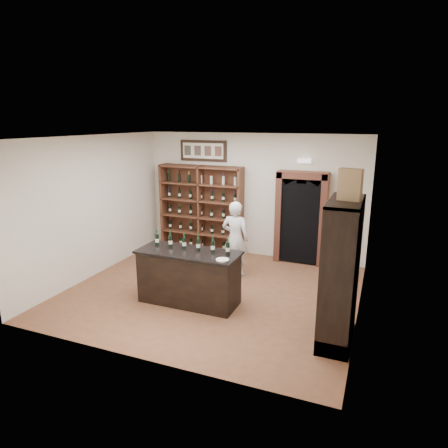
{
  "coord_description": "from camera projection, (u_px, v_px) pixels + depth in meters",
  "views": [
    {
      "loc": [
        2.95,
        -6.71,
        3.31
      ],
      "look_at": [
        0.13,
        0.3,
        1.32
      ],
      "focal_mm": 32.0,
      "sensor_mm": 36.0,
      "label": 1
    }
  ],
  "objects": [
    {
      "name": "floor",
      "position": [
        212.0,
        291.0,
        7.93
      ],
      "size": [
        5.5,
        5.5,
        0.0
      ],
      "primitive_type": "plane",
      "color": "brown",
      "rests_on": "ground"
    },
    {
      "name": "ceiling",
      "position": [
        211.0,
        137.0,
        7.16
      ],
      "size": [
        5.5,
        5.5,
        0.0
      ],
      "primitive_type": "plane",
      "rotation": [
        3.14,
        0.0,
        0.0
      ],
      "color": "white",
      "rests_on": "wall_back"
    },
    {
      "name": "wall_back",
      "position": [
        252.0,
        195.0,
        9.79
      ],
      "size": [
        5.5,
        0.04,
        3.0
      ],
      "primitive_type": "cube",
      "color": "beige",
      "rests_on": "ground"
    },
    {
      "name": "wall_left",
      "position": [
        94.0,
        207.0,
        8.54
      ],
      "size": [
        0.04,
        5.0,
        3.0
      ],
      "primitive_type": "cube",
      "color": "beige",
      "rests_on": "ground"
    },
    {
      "name": "wall_right",
      "position": [
        365.0,
        233.0,
        6.55
      ],
      "size": [
        0.04,
        5.0,
        3.0
      ],
      "primitive_type": "cube",
      "color": "beige",
      "rests_on": "ground"
    },
    {
      "name": "wine_shelf",
      "position": [
        202.0,
        208.0,
        10.21
      ],
      "size": [
        2.2,
        0.38,
        2.2
      ],
      "color": "brown",
      "rests_on": "ground"
    },
    {
      "name": "framed_picture",
      "position": [
        203.0,
        151.0,
        9.96
      ],
      "size": [
        1.25,
        0.04,
        0.52
      ],
      "primitive_type": "cube",
      "color": "black",
      "rests_on": "wall_back"
    },
    {
      "name": "arched_doorway",
      "position": [
        301.0,
        216.0,
        9.28
      ],
      "size": [
        1.17,
        0.35,
        2.17
      ],
      "color": "black",
      "rests_on": "ground"
    },
    {
      "name": "emergency_light",
      "position": [
        305.0,
        161.0,
        9.04
      ],
      "size": [
        0.3,
        0.1,
        0.1
      ],
      "primitive_type": "cube",
      "color": "white",
      "rests_on": "wall_back"
    },
    {
      "name": "tasting_counter",
      "position": [
        189.0,
        277.0,
        7.33
      ],
      "size": [
        1.88,
        0.78,
        1.0
      ],
      "color": "black",
      "rests_on": "ground"
    },
    {
      "name": "counter_bottle_0",
      "position": [
        157.0,
        240.0,
        7.54
      ],
      "size": [
        0.07,
        0.07,
        0.3
      ],
      "color": "black",
      "rests_on": "tasting_counter"
    },
    {
      "name": "counter_bottle_1",
      "position": [
        170.0,
        241.0,
        7.44
      ],
      "size": [
        0.07,
        0.07,
        0.3
      ],
      "color": "black",
      "rests_on": "tasting_counter"
    },
    {
      "name": "counter_bottle_2",
      "position": [
        184.0,
        243.0,
        7.34
      ],
      "size": [
        0.07,
        0.07,
        0.3
      ],
      "color": "black",
      "rests_on": "tasting_counter"
    },
    {
      "name": "counter_bottle_3",
      "position": [
        198.0,
        245.0,
        7.23
      ],
      "size": [
        0.07,
        0.07,
        0.3
      ],
      "color": "black",
      "rests_on": "tasting_counter"
    },
    {
      "name": "counter_bottle_4",
      "position": [
        213.0,
        247.0,
        7.13
      ],
      "size": [
        0.07,
        0.07,
        0.3
      ],
      "color": "black",
      "rests_on": "tasting_counter"
    },
    {
      "name": "counter_bottle_5",
      "position": [
        228.0,
        248.0,
        7.02
      ],
      "size": [
        0.07,
        0.07,
        0.3
      ],
      "color": "black",
      "rests_on": "tasting_counter"
    },
    {
      "name": "side_cabinet",
      "position": [
        341.0,
        294.0,
        6.02
      ],
      "size": [
        0.48,
        1.2,
        2.2
      ],
      "color": "black",
      "rests_on": "ground"
    },
    {
      "name": "shopkeeper",
      "position": [
        235.0,
        239.0,
        8.59
      ],
      "size": [
        0.6,
        0.39,
        1.64
      ],
      "primitive_type": "imported",
      "rotation": [
        0.0,
        0.0,
        3.14
      ],
      "color": "silver",
      "rests_on": "ground"
    },
    {
      "name": "plate",
      "position": [
        222.0,
        260.0,
        6.74
      ],
      "size": [
        0.22,
        0.22,
        0.02
      ],
      "primitive_type": "cylinder",
      "color": "silver",
      "rests_on": "tasting_counter"
    },
    {
      "name": "wine_crate",
      "position": [
        350.0,
        185.0,
        5.57
      ],
      "size": [
        0.34,
        0.2,
        0.45
      ],
      "primitive_type": "cube",
      "rotation": [
        0.0,
        0.0,
        -0.22
      ],
      "color": "tan",
      "rests_on": "side_cabinet"
    }
  ]
}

